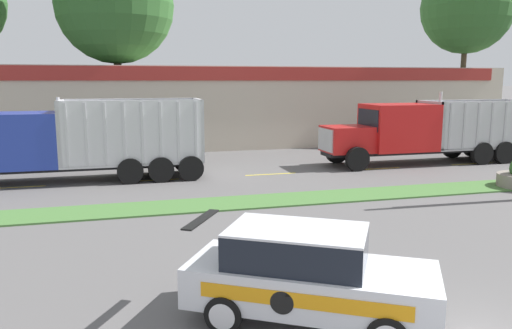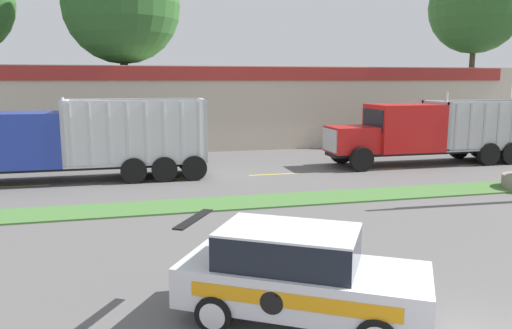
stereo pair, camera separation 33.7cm
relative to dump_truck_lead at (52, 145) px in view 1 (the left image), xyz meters
The scene contains 10 objects.
grass_verge 9.85m from the dump_truck_lead, 35.03° to the right, with size 120.00×1.89×0.06m, color #477538.
centre_line_3 2.25m from the dump_truck_lead, 156.50° to the right, with size 2.40×0.14×0.01m, color yellow.
centre_line_4 4.29m from the dump_truck_lead, ahead, with size 2.40×0.14×0.01m, color yellow.
centre_line_5 9.49m from the dump_truck_lead, ahead, with size 2.40×0.14×0.01m, color yellow.
centre_line_6 14.83m from the dump_truck_lead, ahead, with size 2.40×0.14×0.01m, color yellow.
centre_line_7 20.21m from the dump_truck_lead, ahead, with size 2.40×0.14×0.01m, color yellow.
dump_truck_lead is the anchor object (origin of this frame).
dump_truck_mid 17.23m from the dump_truck_lead, ahead, with size 11.37×2.66×3.69m.
rally_car 15.41m from the dump_truck_lead, 67.68° to the right, with size 4.60×3.73×1.73m.
store_building_backdrop 15.10m from the dump_truck_lead, 61.43° to the left, with size 42.73×12.10×5.08m.
Camera 1 is at (-5.18, -5.73, 4.26)m, focal length 35.00 mm.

